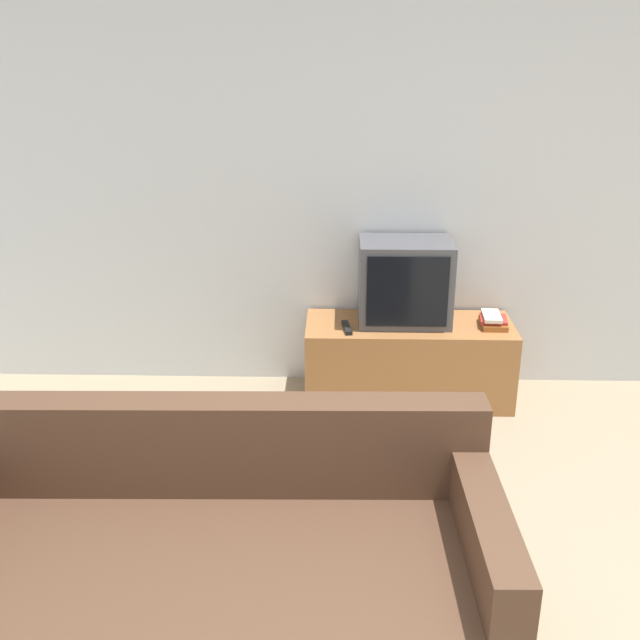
# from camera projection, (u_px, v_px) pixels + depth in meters

# --- Properties ---
(wall_back) EXTENTS (9.00, 0.06, 2.60)m
(wall_back) POSITION_uv_depth(u_px,v_px,m) (394.00, 184.00, 4.58)
(wall_back) COLOR silver
(wall_back) RESTS_ON ground_plane
(tv_stand) EXTENTS (1.27, 0.50, 0.50)m
(tv_stand) POSITION_uv_depth(u_px,v_px,m) (408.00, 361.00, 4.67)
(tv_stand) COLOR #9E6638
(tv_stand) RESTS_ON ground_plane
(television) EXTENTS (0.56, 0.40, 0.51)m
(television) POSITION_uv_depth(u_px,v_px,m) (405.00, 282.00, 4.54)
(television) COLOR #4C4C51
(television) RESTS_ON tv_stand
(couch) EXTENTS (2.07, 0.95, 0.86)m
(couch) POSITION_uv_depth(u_px,v_px,m) (215.00, 580.00, 2.73)
(couch) COLOR #4C3323
(couch) RESTS_ON ground_plane
(book_stack) EXTENTS (0.18, 0.22, 0.08)m
(book_stack) POSITION_uv_depth(u_px,v_px,m) (493.00, 321.00, 4.53)
(book_stack) COLOR #995623
(book_stack) RESTS_ON tv_stand
(remote_on_stand) EXTENTS (0.07, 0.20, 0.02)m
(remote_on_stand) POSITION_uv_depth(u_px,v_px,m) (347.00, 328.00, 4.49)
(remote_on_stand) COLOR black
(remote_on_stand) RESTS_ON tv_stand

